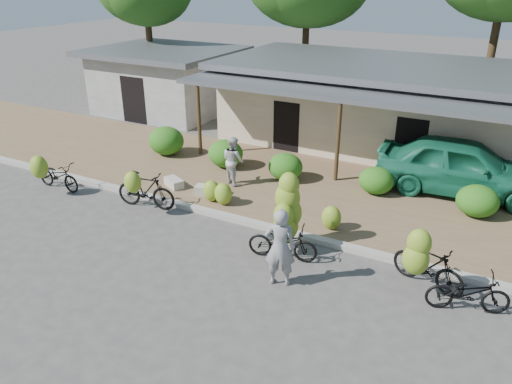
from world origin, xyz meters
TOP-DOWN VIEW (x-y plane):
  - ground at (0.00, 0.00)m, footprint 100.00×100.00m
  - sidewalk at (0.00, 5.00)m, footprint 60.00×6.00m
  - curb at (0.00, 2.00)m, footprint 60.00×0.25m
  - shop_main at (0.00, 10.93)m, footprint 13.00×8.50m
  - shop_grey at (-11.00, 10.99)m, footprint 7.00×6.00m
  - hedge_0 at (-6.73, 5.42)m, footprint 1.42×1.28m
  - hedge_1 at (-3.99, 5.37)m, footprint 1.30×1.17m
  - hedge_2 at (-1.55, 5.31)m, footprint 1.20×1.08m
  - hedge_3 at (1.52, 5.67)m, footprint 1.13×1.02m
  - hedge_4 at (4.58, 5.49)m, footprint 1.21×1.09m
  - bike_far_left at (-8.00, 1.10)m, footprint 1.84×1.25m
  - bike_left at (-4.47, 1.42)m, footprint 2.02×1.30m
  - bike_center at (0.45, 1.06)m, footprint 1.88×1.31m
  - bike_right at (3.93, 1.15)m, footprint 1.87×1.40m
  - bike_far_right at (4.94, 0.78)m, footprint 1.86×1.15m
  - loose_banana_a at (-2.83, 2.65)m, footprint 0.55×0.47m
  - loose_banana_b at (-2.37, 2.60)m, footprint 0.57×0.48m
  - loose_banana_c at (1.11, 2.69)m, footprint 0.56×0.47m
  - sack_near at (-3.17, 2.99)m, footprint 0.93×0.63m
  - sack_far at (-4.56, 2.99)m, footprint 0.84×0.67m
  - vendor at (0.92, -0.23)m, footprint 0.83×0.69m
  - bystander at (-2.96, 4.20)m, footprint 0.99×0.92m
  - teal_van at (3.90, 7.00)m, footprint 5.48×2.50m

SIDE VIEW (x-z plane):
  - ground at x=0.00m, z-range 0.00..0.00m
  - sidewalk at x=0.00m, z-range 0.00..0.12m
  - curb at x=0.00m, z-range 0.00..0.15m
  - sack_far at x=-4.56m, z-range 0.12..0.40m
  - sack_near at x=-3.17m, z-range 0.12..0.42m
  - bike_far_right at x=4.94m, z-range 0.00..0.92m
  - loose_banana_a at x=-2.83m, z-range 0.12..0.81m
  - loose_banana_c at x=1.11m, z-range 0.12..0.81m
  - loose_banana_b at x=-2.37m, z-range 0.12..0.83m
  - hedge_3 at x=1.52m, z-range 0.12..1.00m
  - bike_far_left at x=-8.00m, z-range -0.12..1.27m
  - hedge_2 at x=-1.55m, z-range 0.12..1.06m
  - hedge_4 at x=4.58m, z-range 0.12..1.07m
  - hedge_1 at x=-3.99m, z-range 0.12..1.14m
  - bike_left at x=-4.47m, z-range -0.08..1.37m
  - hedge_0 at x=-6.73m, z-range 0.12..1.23m
  - bike_right at x=3.93m, z-range -0.15..1.57m
  - bike_center at x=0.45m, z-range -0.24..1.93m
  - bystander at x=-2.96m, z-range 0.12..1.76m
  - vendor at x=0.92m, z-range 0.00..1.95m
  - teal_van at x=3.90m, z-range 0.12..1.94m
  - shop_grey at x=-11.00m, z-range 0.04..3.19m
  - shop_main at x=0.00m, z-range 0.05..3.40m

